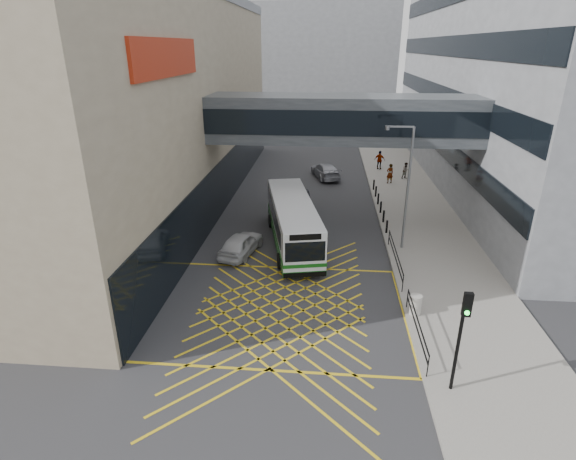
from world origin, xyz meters
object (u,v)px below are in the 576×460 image
(street_lamp, at_px, (406,181))
(pedestrian_b, at_px, (406,171))
(litter_bin, at_px, (415,305))
(car_silver, at_px, (326,170))
(pedestrian_a, at_px, (390,174))
(car_dark, at_px, (299,197))
(car_white, at_px, (241,244))
(traffic_light, at_px, (462,328))
(bus, at_px, (293,221))
(pedestrian_c, at_px, (380,160))

(street_lamp, xyz_separation_m, pedestrian_b, (2.84, 16.20, -3.56))
(litter_bin, bearing_deg, car_silver, 100.59)
(litter_bin, height_order, pedestrian_a, pedestrian_a)
(car_dark, xyz_separation_m, pedestrian_a, (8.01, 6.59, 0.37))
(car_silver, bearing_deg, car_white, 58.30)
(car_dark, relative_size, litter_bin, 4.55)
(traffic_light, bearing_deg, bus, 118.76)
(traffic_light, xyz_separation_m, street_lamp, (-0.15, 12.84, 1.59))
(car_white, xyz_separation_m, pedestrian_c, (10.56, 21.09, 0.41))
(litter_bin, bearing_deg, car_white, 147.12)
(bus, xyz_separation_m, traffic_light, (6.98, -13.26, 1.33))
(pedestrian_c, bearing_deg, street_lamp, 109.85)
(car_silver, height_order, pedestrian_b, pedestrian_b)
(litter_bin, bearing_deg, street_lamp, 87.58)
(bus, distance_m, car_white, 3.72)
(bus, bearing_deg, car_white, -159.48)
(car_silver, distance_m, pedestrian_b, 7.67)
(car_dark, height_order, pedestrian_c, pedestrian_c)
(car_silver, xyz_separation_m, pedestrian_a, (5.95, -1.88, 0.31))
(car_white, height_order, traffic_light, traffic_light)
(car_white, height_order, litter_bin, car_white)
(street_lamp, distance_m, pedestrian_b, 16.83)
(car_silver, distance_m, litter_bin, 24.52)
(pedestrian_b, bearing_deg, pedestrian_c, 96.41)
(bus, xyz_separation_m, litter_bin, (6.50, -8.10, -0.93))
(street_lamp, bearing_deg, car_white, -172.14)
(street_lamp, bearing_deg, bus, 175.66)
(street_lamp, bearing_deg, car_dark, 130.11)
(pedestrian_c, bearing_deg, car_dark, 78.75)
(traffic_light, xyz_separation_m, pedestrian_b, (2.68, 29.04, -1.97))
(pedestrian_a, bearing_deg, bus, 40.16)
(car_dark, xyz_separation_m, litter_bin, (6.57, -15.64, -0.05))
(car_silver, bearing_deg, street_lamp, 90.42)
(litter_bin, distance_m, pedestrian_c, 27.29)
(car_dark, bearing_deg, litter_bin, 103.40)
(traffic_light, relative_size, litter_bin, 4.32)
(traffic_light, xyz_separation_m, pedestrian_c, (0.53, 32.42, -1.80))
(car_white, distance_m, car_silver, 18.62)
(car_white, bearing_deg, litter_bin, 160.47)
(street_lamp, xyz_separation_m, pedestrian_c, (0.68, 19.58, -3.40))
(bus, relative_size, street_lamp, 1.41)
(car_white, relative_size, car_dark, 0.99)
(pedestrian_c, bearing_deg, bus, 90.46)
(car_white, relative_size, litter_bin, 4.52)
(pedestrian_a, bearing_deg, car_white, 35.09)
(bus, relative_size, pedestrian_a, 5.94)
(street_lamp, distance_m, pedestrian_c, 19.89)
(litter_bin, relative_size, pedestrian_c, 0.52)
(bus, xyz_separation_m, car_dark, (-0.08, 7.53, -0.88))
(bus, height_order, traffic_light, traffic_light)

